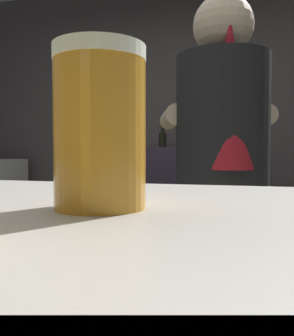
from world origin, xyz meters
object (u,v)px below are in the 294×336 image
at_px(bartender, 222,191).
at_px(bottle_vinegar, 189,136).
at_px(chefs_knife, 288,203).
at_px(bottle_olive_oil, 163,139).
at_px(pint_glass_far, 100,128).
at_px(mixing_bowl, 121,191).

xyz_separation_m(bartender, bottle_vinegar, (-0.37, 1.76, 0.27)).
height_order(chefs_knife, bottle_olive_oil, bottle_olive_oil).
bearing_deg(bottle_vinegar, bottle_olive_oil, 165.07).
xyz_separation_m(bartender, pint_glass_far, (-0.04, -1.10, 0.16)).
height_order(bartender, mixing_bowl, bartender).
xyz_separation_m(mixing_bowl, chefs_knife, (0.83, -0.08, -0.02)).
height_order(pint_glass_far, bottle_vinegar, bottle_vinegar).
height_order(mixing_bowl, bottle_olive_oil, bottle_olive_oil).
height_order(mixing_bowl, pint_glass_far, pint_glass_far).
relative_size(bottle_olive_oil, bottle_vinegar, 0.79).
relative_size(mixing_bowl, chefs_knife, 0.80).
bearing_deg(pint_glass_far, mixing_bowl, 107.98).
distance_m(bartender, bottle_olive_oil, 1.94).
relative_size(bartender, bottle_olive_oil, 9.11).
bearing_deg(bottle_vinegar, bartender, -78.03).
distance_m(bartender, mixing_bowl, 0.74).
xyz_separation_m(bartender, chefs_knife, (0.28, 0.41, -0.09)).
xyz_separation_m(chefs_knife, bottle_vinegar, (-0.65, 1.35, 0.36)).
bearing_deg(bottle_olive_oil, pint_glass_far, -78.88).
height_order(bartender, chefs_knife, bartender).
distance_m(mixing_bowl, bottle_vinegar, 1.32).
distance_m(pint_glass_far, bottle_vinegar, 2.88).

